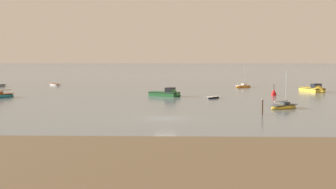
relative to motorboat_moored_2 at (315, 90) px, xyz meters
name	(u,v)px	position (x,y,z in m)	size (l,w,h in m)	color
ground_plane	(165,118)	(-29.05, -41.46, -0.39)	(800.00, 800.00, 0.00)	slate
mudflat_shore	(300,175)	(-19.89, -68.16, -0.25)	(301.75, 25.71, 0.26)	brown
motorboat_moored_2	(315,90)	(0.00, 0.00, 0.00)	(4.53, 7.10, 2.55)	gold
rowboat_moored_0	(55,85)	(-58.66, 19.01, -0.21)	(3.85, 3.84, 0.64)	white
rowboat_moored_3	(214,98)	(-21.62, -15.06, -0.25)	(2.70, 3.08, 0.48)	black
sailboat_moored_2	(243,86)	(-12.80, 13.42, -0.15)	(4.64, 4.42, 5.48)	orange
sailboat_moored_3	(284,107)	(-12.82, -30.49, -0.14)	(4.88, 4.31, 5.60)	gold
motorboat_moored_4	(169,94)	(-29.52, -11.34, -0.02)	(6.61, 5.11, 2.42)	#23602D
channel_buoy	(274,93)	(-10.09, -9.12, 0.07)	(0.90, 0.90, 2.30)	red
mooring_post_near	(262,107)	(-16.91, -36.99, 0.53)	(0.22, 0.22, 2.17)	#4E3323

